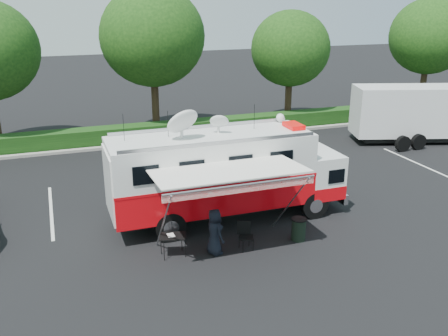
{
  "coord_description": "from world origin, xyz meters",
  "views": [
    {
      "loc": [
        -6.09,
        -16.65,
        8.21
      ],
      "look_at": [
        0.0,
        0.5,
        1.9
      ],
      "focal_mm": 40.0,
      "sensor_mm": 36.0,
      "label": 1
    }
  ],
  "objects_px": {
    "folding_table": "(173,237)",
    "trash_bin": "(299,229)",
    "semi_trailer": "(444,113)",
    "command_truck": "(226,173)"
  },
  "relations": [
    {
      "from": "command_truck",
      "to": "trash_bin",
      "type": "distance_m",
      "value": 3.43
    },
    {
      "from": "folding_table",
      "to": "trash_bin",
      "type": "distance_m",
      "value": 4.48
    },
    {
      "from": "folding_table",
      "to": "trash_bin",
      "type": "bearing_deg",
      "value": -4.75
    },
    {
      "from": "command_truck",
      "to": "semi_trailer",
      "type": "height_order",
      "value": "command_truck"
    },
    {
      "from": "trash_bin",
      "to": "semi_trailer",
      "type": "bearing_deg",
      "value": 31.51
    },
    {
      "from": "folding_table",
      "to": "semi_trailer",
      "type": "distance_m",
      "value": 20.15
    },
    {
      "from": "folding_table",
      "to": "trash_bin",
      "type": "relative_size",
      "value": 1.22
    },
    {
      "from": "trash_bin",
      "to": "semi_trailer",
      "type": "xyz_separation_m",
      "value": [
        13.93,
        8.54,
        1.31
      ]
    },
    {
      "from": "folding_table",
      "to": "semi_trailer",
      "type": "height_order",
      "value": "semi_trailer"
    },
    {
      "from": "semi_trailer",
      "to": "command_truck",
      "type": "bearing_deg",
      "value": -159.13
    }
  ]
}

